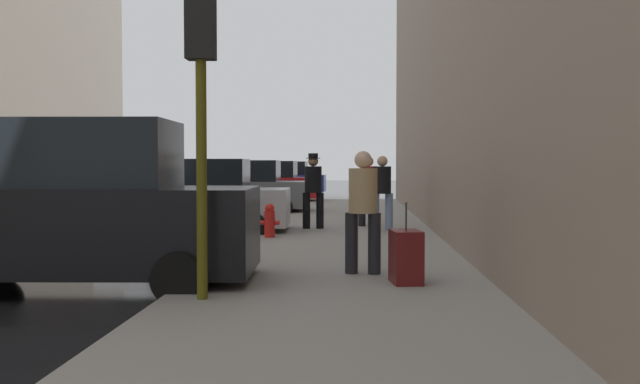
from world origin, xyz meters
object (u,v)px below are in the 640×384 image
object	(u,v)px
traffic_light	(201,68)
fire_hydrant	(270,221)
parked_black_suv	(83,213)
parked_gray_coupe	(245,189)
parked_blue_sedan	(285,180)
pedestrian_with_fedora	(313,187)
rolling_suitcase	(406,257)
pedestrian_in_jeans	(382,189)
pedestrian_in_tan_coat	(363,205)
parked_silver_sedan	(199,200)
pedestrian_in_red_jacket	(369,187)
parked_red_hatchback	(269,184)

from	to	relation	value
traffic_light	fire_hydrant	bearing A→B (deg)	90.42
parked_black_suv	parked_gray_coupe	xyz separation A→B (m)	(0.00, 13.79, -0.18)
parked_blue_sedan	pedestrian_with_fedora	size ratio (longest dim) A/B	2.39
pedestrian_with_fedora	traffic_light	bearing A→B (deg)	-94.81
rolling_suitcase	parked_black_suv	bearing A→B (deg)	179.44
parked_gray_coupe	pedestrian_in_jeans	size ratio (longest dim) A/B	2.46
pedestrian_in_tan_coat	parked_silver_sedan	bearing A→B (deg)	120.51
parked_silver_sedan	parked_blue_sedan	size ratio (longest dim) A/B	1.01
parked_black_suv	rolling_suitcase	distance (m)	4.27
fire_hydrant	traffic_light	size ratio (longest dim) A/B	0.20
traffic_light	rolling_suitcase	distance (m)	3.50
pedestrian_in_tan_coat	rolling_suitcase	bearing A→B (deg)	-54.32
parked_gray_coupe	pedestrian_in_red_jacket	distance (m)	6.76
parked_black_suv	pedestrian_in_red_jacket	bearing A→B (deg)	64.69
parked_silver_sedan	fire_hydrant	xyz separation A→B (m)	(1.80, -1.44, -0.35)
rolling_suitcase	parked_silver_sedan	bearing A→B (deg)	121.10
parked_silver_sedan	rolling_suitcase	world-z (taller)	parked_silver_sedan
pedestrian_with_fedora	pedestrian_in_red_jacket	xyz separation A→B (m)	(1.32, 0.70, -0.03)
parked_silver_sedan	parked_gray_coupe	bearing A→B (deg)	90.00
pedestrian_in_red_jacket	parked_black_suv	bearing A→B (deg)	-115.31
traffic_light	pedestrian_in_tan_coat	xyz separation A→B (m)	(1.84, 1.94, -1.65)
parked_blue_sedan	traffic_light	distance (m)	28.37
traffic_light	pedestrian_in_jeans	size ratio (longest dim) A/B	2.11
parked_silver_sedan	parked_blue_sedan	world-z (taller)	same
traffic_light	pedestrian_in_tan_coat	size ratio (longest dim) A/B	2.11
parked_gray_coupe	parked_red_hatchback	xyz separation A→B (m)	(-0.00, 6.63, 0.00)
parked_red_hatchback	fire_hydrant	world-z (taller)	parked_red_hatchback
fire_hydrant	parked_gray_coupe	bearing A→B (deg)	102.35
parked_black_suv	parked_gray_coupe	world-z (taller)	parked_black_suv
pedestrian_in_jeans	rolling_suitcase	size ratio (longest dim) A/B	1.64
pedestrian_with_fedora	rolling_suitcase	xyz separation A→B (m)	(1.64, -7.62, -0.65)
parked_gray_coupe	pedestrian_with_fedora	xyz separation A→B (m)	(2.59, -6.21, 0.29)
pedestrian_in_jeans	parked_red_hatchback	bearing A→B (deg)	107.61
parked_gray_coupe	pedestrian_in_red_jacket	bearing A→B (deg)	-54.63
pedestrian_with_fedora	pedestrian_in_jeans	xyz separation A→B (m)	(1.61, -0.41, -0.03)
pedestrian_in_jeans	parked_gray_coupe	bearing A→B (deg)	122.41
parked_red_hatchback	pedestrian_with_fedora	size ratio (longest dim) A/B	2.40
parked_red_hatchback	pedestrian_in_jeans	distance (m)	13.91
parked_gray_coupe	fire_hydrant	size ratio (longest dim) A/B	5.98
parked_gray_coupe	rolling_suitcase	bearing A→B (deg)	-72.96
pedestrian_in_jeans	pedestrian_in_red_jacket	bearing A→B (deg)	104.78
parked_red_hatchback	rolling_suitcase	xyz separation A→B (m)	(4.24, -20.46, -0.36)
parked_blue_sedan	pedestrian_in_red_jacket	world-z (taller)	pedestrian_in_red_jacket
pedestrian_in_jeans	pedestrian_in_red_jacket	distance (m)	1.15
parked_black_suv	parked_silver_sedan	distance (m)	6.99
parked_gray_coupe	pedestrian_in_tan_coat	bearing A→B (deg)	-74.22
pedestrian_in_tan_coat	parked_blue_sedan	bearing A→B (deg)	97.99
traffic_light	parked_silver_sedan	bearing A→B (deg)	102.73
fire_hydrant	pedestrian_in_jeans	xyz separation A→B (m)	(2.40, 1.62, 0.61)
parked_red_hatchback	pedestrian_in_red_jacket	bearing A→B (deg)	-72.14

